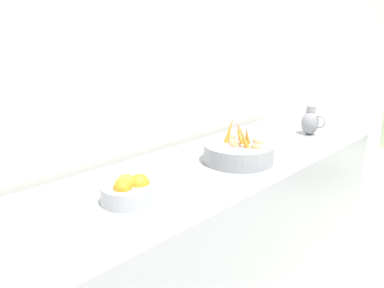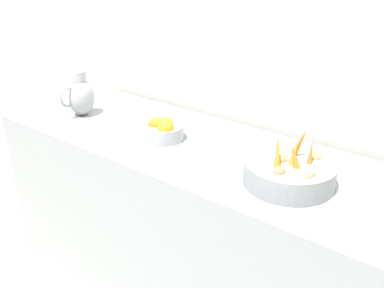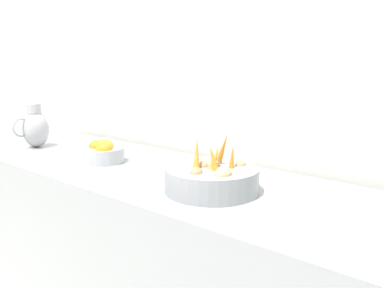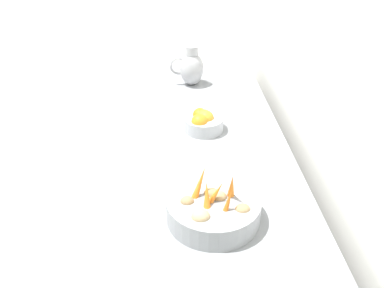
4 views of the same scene
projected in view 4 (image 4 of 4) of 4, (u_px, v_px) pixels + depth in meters
name	position (u px, v px, depth m)	size (l,w,h in m)	color
prep_counter	(218.00, 245.00, 2.16)	(0.72, 2.66, 0.92)	gray
vegetable_colander	(213.00, 208.00, 1.62)	(0.36, 0.36, 0.23)	gray
orange_bowl	(203.00, 121.00, 2.20)	(0.21, 0.21, 0.11)	#ADAFB5
metal_pitcher_tall	(191.00, 67.00, 2.67)	(0.21, 0.15, 0.25)	#A3A3A8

